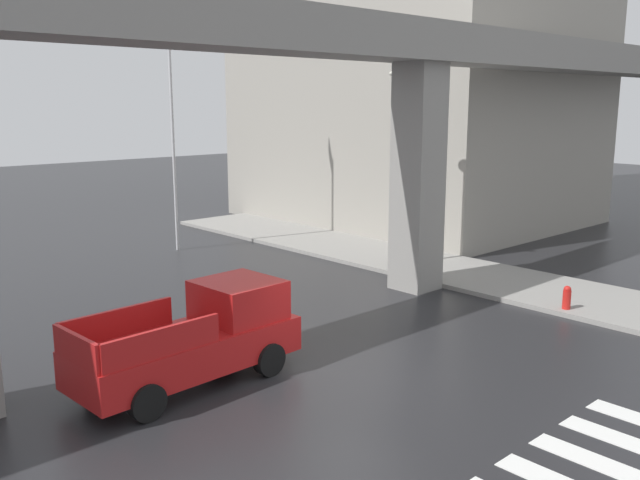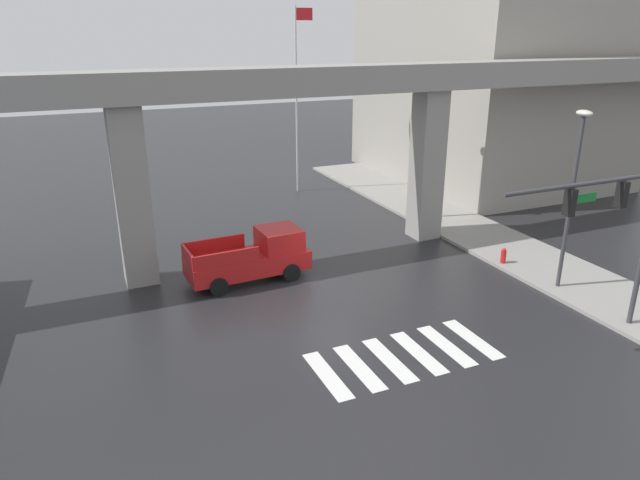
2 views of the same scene
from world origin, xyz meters
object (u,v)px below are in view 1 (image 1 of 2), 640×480
object	(u,v)px
pickup_truck	(198,338)
fire_hydrant	(567,300)
flagpole	(173,93)
street_lamp_mid_block	(396,146)

from	to	relation	value
pickup_truck	fire_hydrant	distance (m)	11.09
fire_hydrant	pickup_truck	bearing A→B (deg)	163.47
pickup_truck	flagpole	distance (m)	15.23
flagpole	pickup_truck	bearing A→B (deg)	-119.34
street_lamp_mid_block	flagpole	xyz separation A→B (m)	(-4.05, 8.45, 1.93)
street_lamp_mid_block	fire_hydrant	size ratio (longest dim) A/B	8.52
street_lamp_mid_block	fire_hydrant	distance (m)	8.21
flagpole	fire_hydrant	bearing A→B (deg)	-76.76
street_lamp_mid_block	flagpole	world-z (taller)	flagpole
fire_hydrant	street_lamp_mid_block	bearing A→B (deg)	86.77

